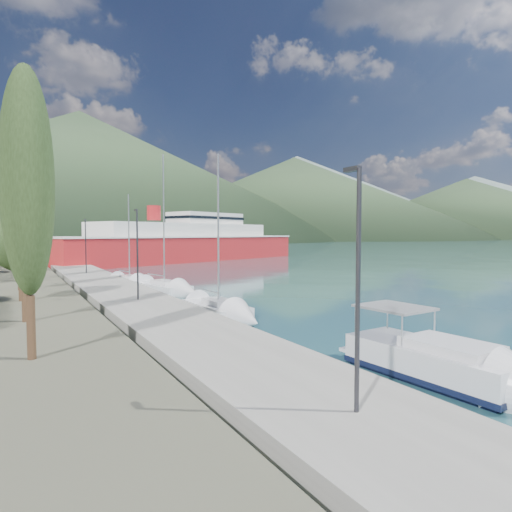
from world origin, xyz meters
TOP-DOWN VIEW (x-y plane):
  - ground at (0.00, 120.00)m, footprint 1400.00×1400.00m
  - quay at (-9.00, 26.00)m, footprint 5.00×88.00m
  - hills_far at (138.59, 618.73)m, footprint 1480.00×900.00m
  - hills_near at (98.04, 372.50)m, footprint 1010.00×520.00m
  - tree_row at (-15.77, 31.80)m, footprint 4.14×63.27m
  - lamp_posts at (-9.00, 14.81)m, footprint 0.15×43.97m
  - motor_cruiser at (-3.27, -5.88)m, footprint 2.95×8.53m
  - sailboat_near at (-4.79, 8.81)m, footprint 2.77×7.87m
  - sailboat_mid at (-4.17, 20.70)m, footprint 4.29×9.41m
  - sailboat_far at (-5.56, 28.37)m, footprint 3.75×7.17m
  - ferry at (13.08, 63.62)m, footprint 54.54×30.44m

SIDE VIEW (x-z plane):
  - ground at x=0.00m, z-range 0.00..0.00m
  - sailboat_far at x=-5.56m, z-range -4.74..5.32m
  - sailboat_near at x=-4.79m, z-range -5.27..5.87m
  - sailboat_mid at x=-4.17m, z-range -6.24..6.87m
  - quay at x=-9.00m, z-range 0.00..0.80m
  - motor_cruiser at x=-3.27m, z-range -1.04..2.06m
  - ferry at x=13.08m, z-range -2.10..8.64m
  - lamp_posts at x=-9.00m, z-range 1.05..7.11m
  - tree_row at x=-15.77m, z-range 0.20..11.43m
  - hills_near at x=98.04m, z-range -8.32..106.68m
  - hills_far at x=138.59m, z-range -12.61..167.39m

